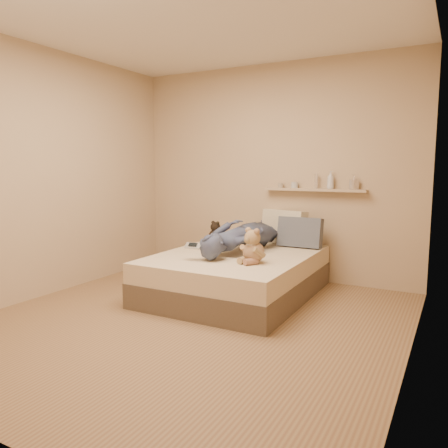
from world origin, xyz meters
The scene contains 10 objects.
room centered at (0.00, 0.00, 1.30)m, with size 3.80×3.80×3.80m.
bed centered at (0.00, 0.93, 0.22)m, with size 1.50×1.90×0.45m.
game_console centered at (-0.22, 0.42, 0.60)m, with size 0.17×0.09×0.06m.
teddy_bear centered at (0.34, 0.60, 0.59)m, with size 0.27×0.28×0.34m.
dark_plush centered at (-0.50, 1.36, 0.57)m, with size 0.18×0.18×0.27m.
pillow_cream centered at (0.22, 1.76, 0.65)m, with size 0.55×0.16×0.40m, color beige.
pillow_grey centered at (0.47, 1.62, 0.62)m, with size 0.50×0.14×0.34m, color slate.
person centered at (-0.02, 1.12, 0.62)m, with size 0.53×1.46×0.35m, color #404E65.
wall_shelf centered at (0.55, 1.84, 1.10)m, with size 1.20×0.12×0.03m, color tan.
shelf_bottles centered at (0.70, 1.84, 1.19)m, with size 0.96×0.11×0.21m.
Camera 1 is at (2.05, -3.14, 1.37)m, focal length 35.00 mm.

